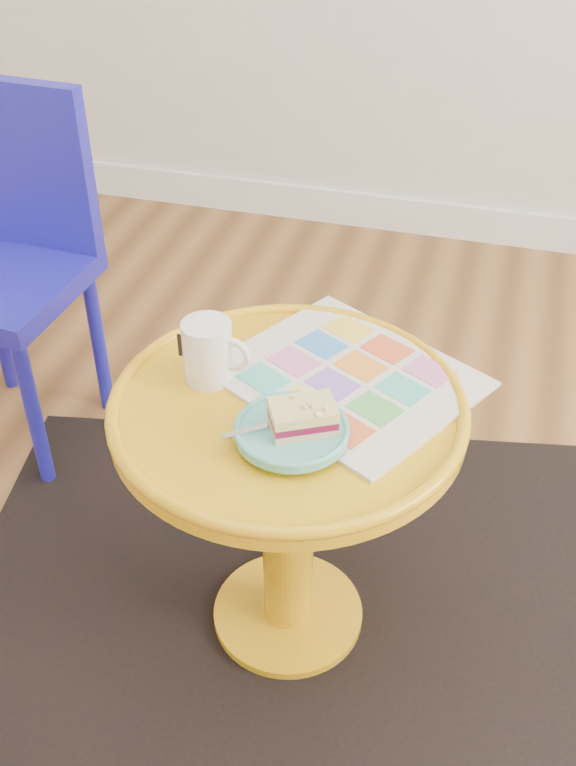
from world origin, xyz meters
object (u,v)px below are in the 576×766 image
(chair, at_px, (6,249))
(mug, at_px, (209,350))
(newspaper, at_px, (347,377))
(side_table, at_px, (288,473))
(plate, at_px, (292,432))

(chair, bearing_deg, mug, -29.76)
(newspaper, bearing_deg, mug, -135.70)
(side_table, relative_size, mug, 4.91)
(plate, bearing_deg, newspaper, 75.48)
(mug, bearing_deg, side_table, -7.33)
(mug, bearing_deg, chair, 152.15)
(newspaper, bearing_deg, chair, -173.33)
(chair, bearing_deg, side_table, -26.52)
(side_table, height_order, plate, plate)
(newspaper, relative_size, plate, 2.23)
(newspaper, bearing_deg, side_table, -101.05)
(chair, xyz_separation_m, mug, (0.62, -0.40, 0.12))
(mug, xyz_separation_m, plate, (0.17, -0.11, -0.04))
(mug, height_order, plate, mug)
(side_table, height_order, chair, chair)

